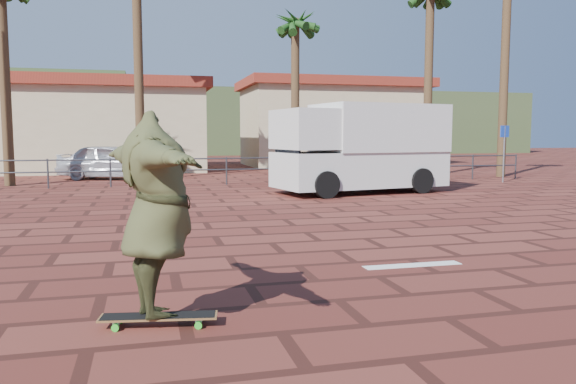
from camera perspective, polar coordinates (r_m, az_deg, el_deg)
The scene contains 13 objects.
ground at distance 8.77m, azimuth 4.86°, elevation -5.95°, with size 120.00×120.00×0.00m, color maroon.
paint_stripe at distance 7.96m, azimuth 12.54°, elevation -7.27°, with size 1.40×0.22×0.01m, color white.
guardrail at distance 20.33m, azimuth -6.27°, elevation 2.65°, with size 24.06×0.06×1.00m.
palm_center at distance 24.86m, azimuth 0.75°, elevation 16.40°, with size 2.40×2.40×7.75m.
building_west at distance 30.28m, azimuth -20.42°, elevation 6.37°, with size 12.60×7.60×4.50m.
building_east at distance 33.89m, azimuth 4.40°, elevation 7.05°, with size 10.60×6.60×5.00m.
hill_front at distance 58.19m, azimuth -11.56°, elevation 6.87°, with size 70.00×18.00×6.00m, color #384C28.
longboard at distance 5.50m, azimuth -13.01°, elevation -12.29°, with size 1.11×0.41×0.11m.
skateboarder at distance 5.29m, azimuth -13.25°, elevation -2.26°, with size 2.33×0.63×1.90m, color #424625.
campervan at distance 17.61m, azimuth 7.46°, elevation 4.62°, with size 5.58×3.11×2.73m.
car_silver at distance 23.83m, azimuth -17.46°, elevation 2.97°, with size 1.70×4.22×1.44m, color silver.
car_white at distance 25.04m, azimuth 7.34°, elevation 3.33°, with size 1.54×4.40×1.45m, color white.
street_sign at distance 22.72m, azimuth 21.12°, elevation 4.69°, with size 0.43×0.14×2.14m.
Camera 1 is at (-2.82, -8.11, 1.78)m, focal length 35.00 mm.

